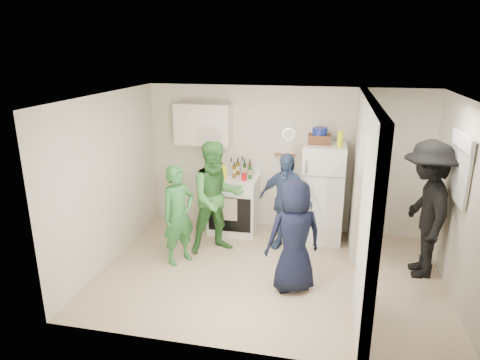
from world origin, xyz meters
name	(u,v)px	position (x,y,z in m)	size (l,w,h in m)	color
floor	(269,273)	(0.00, 0.00, 0.00)	(4.80, 4.80, 0.00)	beige
wall_back	(285,160)	(0.00, 1.70, 1.25)	(4.80, 4.80, 0.00)	silver
wall_front	(246,246)	(0.00, -1.70, 1.25)	(4.80, 4.80, 0.00)	silver
wall_left	(109,180)	(-2.40, 0.00, 1.25)	(3.40, 3.40, 0.00)	silver
wall_right	(463,204)	(2.40, 0.00, 1.25)	(3.40, 3.40, 0.00)	silver
ceiling	(273,98)	(0.00, 0.00, 2.50)	(4.80, 4.80, 0.00)	white
partition_pier_back	(359,174)	(1.20, 1.10, 1.25)	(0.12, 1.20, 2.50)	silver
partition_pier_front	(369,232)	(1.20, -1.10, 1.25)	(0.12, 1.20, 2.50)	silver
partition_header	(370,116)	(1.20, 0.00, 2.30)	(0.12, 1.00, 0.40)	silver
stove	(234,204)	(-0.83, 1.37, 0.50)	(0.84, 0.70, 1.00)	white
upper_cabinet	(203,124)	(-1.40, 1.52, 1.85)	(0.95, 0.34, 0.70)	silver
fridge	(322,193)	(0.67, 1.34, 0.81)	(0.67, 0.65, 1.63)	white
wicker_basket	(319,139)	(0.57, 1.39, 1.70)	(0.35, 0.25, 0.15)	brown
blue_bowl	(320,131)	(0.57, 1.39, 1.83)	(0.24, 0.24, 0.11)	navy
yellow_cup_stack_top	(340,139)	(0.89, 1.24, 1.75)	(0.09, 0.09, 0.25)	#E5FA15
wall_clock	(289,134)	(0.05, 1.68, 1.70)	(0.22, 0.22, 0.03)	white
spice_shelf	(285,155)	(0.00, 1.65, 1.35)	(0.35, 0.08, 0.03)	olive
nook_window	(462,169)	(2.38, 0.20, 1.65)	(0.03, 0.70, 0.80)	black
nook_window_frame	(461,169)	(2.36, 0.20, 1.65)	(0.04, 0.76, 0.86)	white
nook_valance	(463,141)	(2.34, 0.20, 2.00)	(0.04, 0.82, 0.18)	white
yellow_cup_stack_stove	(224,172)	(-0.95, 1.15, 1.12)	(0.09, 0.09, 0.25)	#FFF515
red_cup	(244,177)	(-0.61, 1.17, 1.06)	(0.09, 0.09, 0.12)	red
person_green_left	(179,215)	(-1.37, 0.09, 0.75)	(0.55, 0.36, 1.50)	#2F753D
person_green_center	(217,198)	(-0.92, 0.56, 0.88)	(0.86, 0.67, 1.77)	#3A853C
person_denim	(285,202)	(0.11, 0.89, 0.78)	(0.92, 0.38, 1.56)	#374679
person_navy	(294,236)	(0.36, -0.33, 0.76)	(0.75, 0.48, 1.52)	black
person_nook	(426,210)	(2.08, 0.47, 0.97)	(1.26, 0.72, 1.94)	black
bottle_a	(219,166)	(-1.12, 1.50, 1.14)	(0.07, 0.07, 0.27)	brown
bottle_b	(222,170)	(-1.02, 1.29, 1.13)	(0.07, 0.07, 0.26)	#16442C
bottle_c	(231,166)	(-0.91, 1.53, 1.14)	(0.07, 0.07, 0.28)	silver
bottle_d	(234,170)	(-0.81, 1.30, 1.14)	(0.06, 0.06, 0.28)	brown
bottle_e	(242,165)	(-0.72, 1.55, 1.16)	(0.06, 0.06, 0.32)	#9EA7AF
bottle_f	(245,168)	(-0.65, 1.38, 1.15)	(0.06, 0.06, 0.31)	#173212
bottle_g	(250,167)	(-0.58, 1.50, 1.14)	(0.07, 0.07, 0.28)	olive
bottle_h	(215,170)	(-1.14, 1.25, 1.13)	(0.06, 0.06, 0.27)	silver
bottle_i	(238,167)	(-0.79, 1.48, 1.14)	(0.07, 0.07, 0.29)	#59440F
bottle_j	(250,170)	(-0.53, 1.28, 1.15)	(0.06, 0.06, 0.29)	#1A4D24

